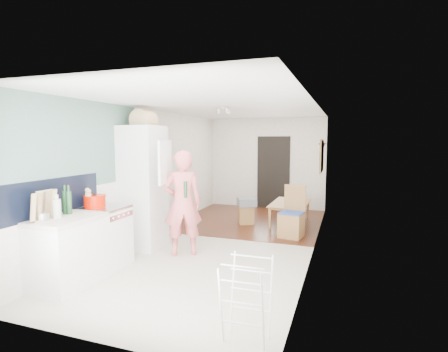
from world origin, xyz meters
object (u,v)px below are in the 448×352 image
Objects in this scene: person at (182,193)px; dining_chair at (292,212)px; drying_rack at (247,300)px; stool at (246,215)px; dining_table at (291,215)px.

person is 2.29m from dining_chair.
stool is at bearing 104.40° from drying_rack.
dining_table is at bearing 18.56° from stool.
drying_rack is (0.28, -4.78, 0.19)m from dining_table.
dining_chair is 1.27× the size of drying_rack.
dining_table is 4.79m from drying_rack.
dining_chair is at bearing -171.05° from dining_table.
dining_table is 1.14m from dining_chair.
stool is (-1.13, 0.77, -0.30)m from dining_chair.
dining_chair is at bearing 90.58° from drying_rack.
stool is 4.63m from drying_rack.
dining_chair reaches higher than drying_rack.
dining_table is (1.40, 2.69, -0.82)m from person.
dining_chair is (0.16, -1.09, 0.30)m from dining_table.
dining_chair is 1.40m from stool.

